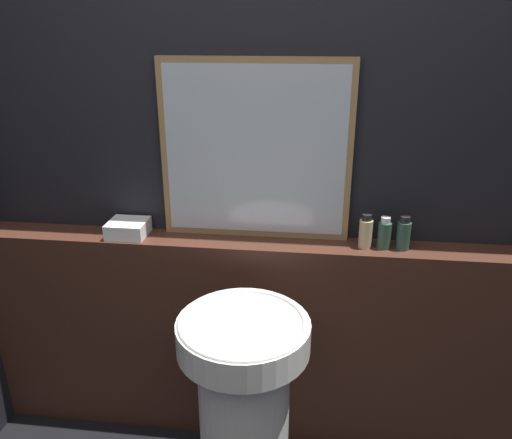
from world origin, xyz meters
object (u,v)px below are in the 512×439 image
object	(u,v)px
lotion_bottle	(403,234)
conditioner_bottle	(384,234)
mirror	(255,152)
towel_stack	(128,228)
shampoo_bottle	(366,232)
pedestal_sink	(244,410)

from	to	relation	value
lotion_bottle	conditioner_bottle	bearing A→B (deg)	180.00
mirror	lotion_bottle	world-z (taller)	mirror
mirror	lotion_bottle	xyz separation A→B (m)	(0.60, -0.07, -0.30)
towel_stack	conditioner_bottle	distance (m)	1.07
mirror	conditioner_bottle	bearing A→B (deg)	-7.32
conditioner_bottle	mirror	bearing A→B (deg)	172.68
towel_stack	shampoo_bottle	bearing A→B (deg)	0.00
towel_stack	pedestal_sink	bearing A→B (deg)	-38.95
lotion_bottle	towel_stack	bearing A→B (deg)	180.00
shampoo_bottle	lotion_bottle	size ratio (longest dim) A/B	1.02
pedestal_sink	towel_stack	distance (m)	0.88
shampoo_bottle	towel_stack	bearing A→B (deg)	180.00
mirror	towel_stack	distance (m)	0.64
shampoo_bottle	lotion_bottle	xyz separation A→B (m)	(0.15, -0.00, -0.00)
conditioner_bottle	lotion_bottle	distance (m)	0.07
conditioner_bottle	shampoo_bottle	bearing A→B (deg)	180.00
mirror	conditioner_bottle	distance (m)	0.61
lotion_bottle	pedestal_sink	bearing A→B (deg)	-142.11
conditioner_bottle	lotion_bottle	size ratio (longest dim) A/B	0.95
pedestal_sink	towel_stack	world-z (taller)	towel_stack
mirror	shampoo_bottle	size ratio (longest dim) A/B	5.47
conditioner_bottle	pedestal_sink	bearing A→B (deg)	-138.25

